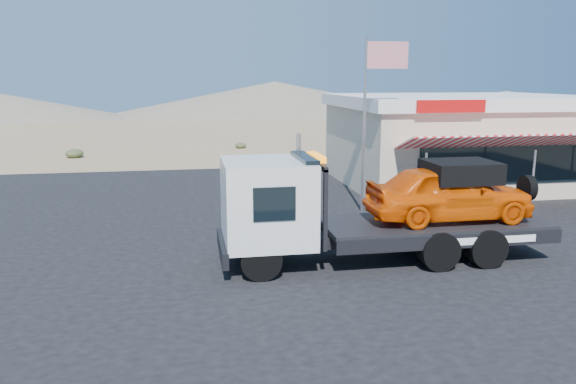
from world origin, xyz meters
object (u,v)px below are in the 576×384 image
object	(u,v)px
tow_truck	(377,204)
white_sedan	(439,203)
jerky_store	(458,139)
flagpole	(371,105)

from	to	relation	value
tow_truck	white_sedan	xyz separation A→B (m)	(3.17, 3.05, -0.80)
jerky_store	flagpole	distance (m)	7.36
white_sedan	flagpole	bearing A→B (deg)	43.23
jerky_store	flagpole	world-z (taller)	flagpole
white_sedan	flagpole	size ratio (longest dim) A/B	0.70
flagpole	white_sedan	bearing A→B (deg)	-53.40
tow_truck	flagpole	bearing A→B (deg)	73.73
jerky_store	flagpole	bearing A→B (deg)	-141.21
tow_truck	white_sedan	world-z (taller)	tow_truck
white_sedan	flagpole	distance (m)	4.10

